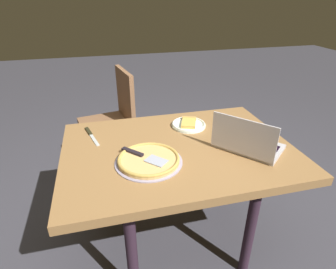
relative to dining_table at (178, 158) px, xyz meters
name	(u,v)px	position (x,y,z in m)	size (l,w,h in m)	color
ground_plane	(176,238)	(0.00, 0.00, -0.64)	(12.00, 12.00, 0.00)	#3C3B44
dining_table	(178,158)	(0.00, 0.00, 0.00)	(1.26, 0.90, 0.71)	olive
laptop	(247,143)	(0.35, -0.12, 0.12)	(0.40, 0.41, 0.21)	#B5B1B5
pizza_plate	(189,124)	(0.14, 0.24, 0.09)	(0.22, 0.22, 0.04)	white
pizza_tray	(149,160)	(-0.19, -0.11, 0.09)	(0.34, 0.34, 0.03)	#9A92AB
table_knife	(91,134)	(-0.47, 0.26, 0.08)	(0.08, 0.25, 0.01)	#B8BFBE
chair_near	(114,116)	(-0.30, 0.97, -0.13)	(0.49, 0.49, 0.90)	brown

